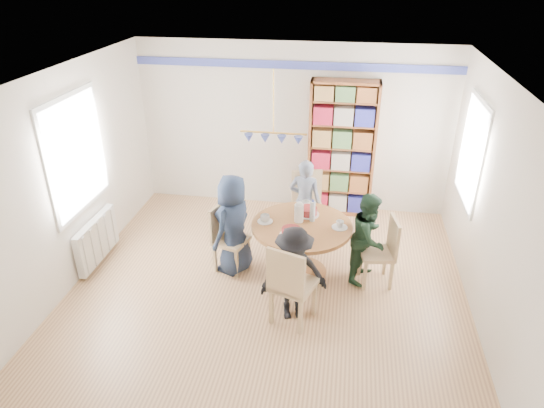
% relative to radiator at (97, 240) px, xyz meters
% --- Properties ---
extents(ground, '(5.00, 5.00, 0.00)m').
position_rel_radiator_xyz_m(ground, '(2.42, -0.30, -0.35)').
color(ground, tan).
extents(room_shell, '(5.00, 5.00, 5.00)m').
position_rel_radiator_xyz_m(room_shell, '(2.16, 0.57, 1.30)').
color(room_shell, white).
rests_on(room_shell, ground).
extents(radiator, '(0.12, 1.00, 0.60)m').
position_rel_radiator_xyz_m(radiator, '(0.00, 0.00, 0.00)').
color(radiator, silver).
rests_on(radiator, ground).
extents(dining_table, '(1.30, 1.30, 0.75)m').
position_rel_radiator_xyz_m(dining_table, '(2.79, 0.17, 0.21)').
color(dining_table, brown).
rests_on(dining_table, ground).
extents(chair_left, '(0.51, 0.51, 0.93)m').
position_rel_radiator_xyz_m(chair_left, '(1.79, 0.15, 0.16)').
color(chair_left, tan).
rests_on(chair_left, ground).
extents(chair_right, '(0.48, 0.48, 0.93)m').
position_rel_radiator_xyz_m(chair_right, '(3.85, 0.14, 0.16)').
color(chair_right, tan).
rests_on(chair_right, ground).
extents(chair_far, '(0.55, 0.55, 1.02)m').
position_rel_radiator_xyz_m(chair_far, '(2.77, 1.18, 0.21)').
color(chair_far, tan).
rests_on(chair_far, ground).
extents(chair_near, '(0.59, 0.59, 1.04)m').
position_rel_radiator_xyz_m(chair_near, '(2.78, -0.85, 0.22)').
color(chair_near, tan).
rests_on(chair_near, ground).
extents(person_left, '(0.66, 0.79, 1.38)m').
position_rel_radiator_xyz_m(person_left, '(1.90, 0.12, 0.34)').
color(person_left, '#1C273E').
rests_on(person_left, ground).
extents(person_right, '(0.63, 0.71, 1.22)m').
position_rel_radiator_xyz_m(person_right, '(3.65, 0.21, 0.26)').
color(person_right, black).
rests_on(person_right, ground).
extents(person_far, '(0.50, 0.36, 1.29)m').
position_rel_radiator_xyz_m(person_far, '(2.75, 1.03, 0.29)').
color(person_far, gray).
rests_on(person_far, ground).
extents(person_near, '(0.86, 0.65, 1.19)m').
position_rel_radiator_xyz_m(person_near, '(2.80, -0.71, 0.24)').
color(person_near, black).
rests_on(person_near, ground).
extents(bookshelf, '(1.04, 0.31, 2.19)m').
position_rel_radiator_xyz_m(bookshelf, '(3.21, 2.04, 0.73)').
color(bookshelf, brown).
rests_on(bookshelf, ground).
extents(tableware, '(1.16, 1.16, 0.31)m').
position_rel_radiator_xyz_m(tableware, '(2.77, 0.19, 0.47)').
color(tableware, white).
rests_on(tableware, dining_table).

